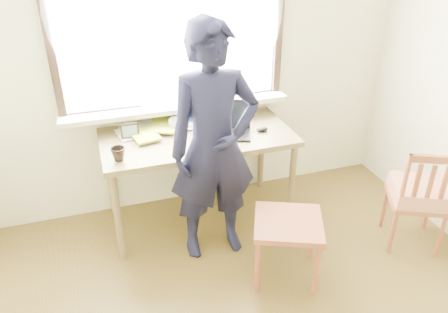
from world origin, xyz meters
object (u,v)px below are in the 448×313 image
object	(u,v)px
mug_white	(176,124)
person	(214,147)
desk	(198,144)
work_chair	(288,230)
side_chair	(419,194)
laptop	(228,126)
mug_dark	(118,154)

from	to	relation	value
mug_white	person	bearing A→B (deg)	-73.86
desk	work_chair	bearing A→B (deg)	-64.09
side_chair	mug_white	bearing A→B (deg)	149.33
person	laptop	bearing A→B (deg)	58.02
side_chair	laptop	bearing A→B (deg)	147.78
mug_white	laptop	bearing A→B (deg)	-25.15
desk	laptop	size ratio (longest dim) A/B	3.51
mug_white	work_chair	world-z (taller)	mug_white
mug_white	side_chair	world-z (taller)	mug_white
person	mug_dark	bearing A→B (deg)	165.26
mug_white	side_chair	distance (m)	1.93
work_chair	desk	bearing A→B (deg)	115.91
person	work_chair	bearing A→B (deg)	-49.03
mug_dark	person	distance (m)	0.66
desk	laptop	distance (m)	0.28
laptop	work_chair	world-z (taller)	laptop
desk	work_chair	size ratio (longest dim) A/B	2.49
desk	side_chair	world-z (taller)	side_chair
mug_white	mug_dark	distance (m)	0.61
desk	side_chair	bearing A→B (deg)	-28.80
desk	mug_white	size ratio (longest dim) A/B	12.69
laptop	side_chair	world-z (taller)	laptop
mug_white	desk	bearing A→B (deg)	-46.87
work_chair	laptop	bearing A→B (deg)	101.56
mug_white	work_chair	bearing A→B (deg)	-61.09
desk	work_chair	world-z (taller)	desk
person	desk	bearing A→B (deg)	92.87
desk	mug_white	bearing A→B (deg)	133.13
side_chair	desk	bearing A→B (deg)	151.20
mug_white	side_chair	bearing A→B (deg)	-30.67
mug_white	person	size ratio (longest dim) A/B	0.07
laptop	person	size ratio (longest dim) A/B	0.24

